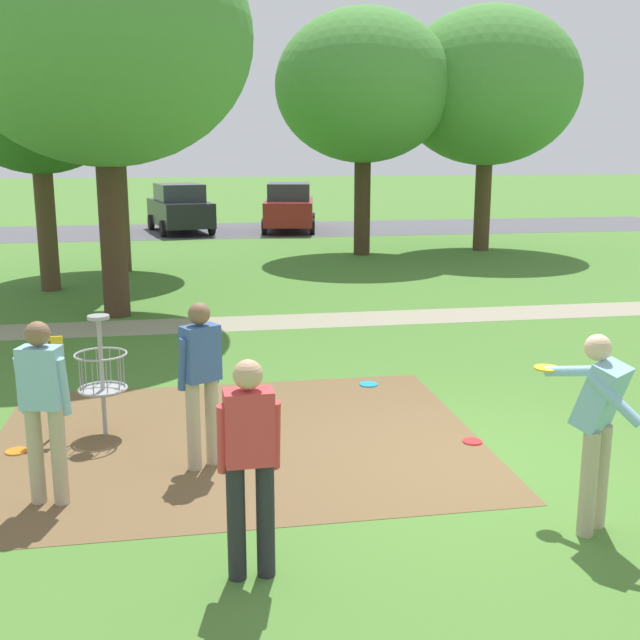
% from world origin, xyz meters
% --- Properties ---
extents(ground_plane, '(160.00, 160.00, 0.00)m').
position_xyz_m(ground_plane, '(0.00, 0.00, 0.00)').
color(ground_plane, '#47752D').
extents(dirt_tee_pad, '(5.34, 4.23, 0.01)m').
position_xyz_m(dirt_tee_pad, '(-2.39, 1.05, 0.00)').
color(dirt_tee_pad, brown).
rests_on(dirt_tee_pad, ground).
extents(disc_golf_basket, '(0.98, 0.58, 1.39)m').
position_xyz_m(disc_golf_basket, '(-3.91, 1.48, 0.75)').
color(disc_golf_basket, '#9E9EA3').
rests_on(disc_golf_basket, ground).
extents(player_foreground_watching, '(0.49, 0.45, 1.71)m').
position_xyz_m(player_foreground_watching, '(-2.77, 0.38, 0.97)').
color(player_foreground_watching, tan).
rests_on(player_foreground_watching, ground).
extents(player_throwing, '(0.47, 0.41, 1.71)m').
position_xyz_m(player_throwing, '(-2.47, -1.79, 0.97)').
color(player_throwing, '#232328').
rests_on(player_throwing, ground).
extents(player_waiting_left, '(0.49, 0.44, 1.71)m').
position_xyz_m(player_waiting_left, '(-4.19, -0.22, 0.97)').
color(player_waiting_left, tan).
rests_on(player_waiting_left, ground).
extents(player_waiting_right, '(0.58, 1.13, 1.71)m').
position_xyz_m(player_waiting_right, '(0.43, -1.54, 0.99)').
color(player_waiting_right, tan).
rests_on(player_waiting_right, ground).
extents(frisbee_near_basket, '(0.22, 0.22, 0.02)m').
position_xyz_m(frisbee_near_basket, '(0.17, 0.54, 0.01)').
color(frisbee_near_basket, red).
rests_on(frisbee_near_basket, ground).
extents(frisbee_by_tee, '(0.23, 0.23, 0.02)m').
position_xyz_m(frisbee_by_tee, '(-4.75, 1.10, 0.01)').
color(frisbee_by_tee, orange).
rests_on(frisbee_by_tee, ground).
extents(frisbee_mid_grass, '(0.24, 0.24, 0.02)m').
position_xyz_m(frisbee_mid_grass, '(-2.51, 4.34, 0.01)').
color(frisbee_mid_grass, '#1E93DB').
rests_on(frisbee_mid_grass, ground).
extents(frisbee_far_right, '(0.25, 0.25, 0.02)m').
position_xyz_m(frisbee_far_right, '(-0.47, 2.80, 0.01)').
color(frisbee_far_right, '#1E93DB').
rests_on(frisbee_far_right, ground).
extents(tree_near_left, '(5.17, 5.17, 7.13)m').
position_xyz_m(tree_near_left, '(2.40, 15.81, 4.91)').
color(tree_near_left, '#422D1E').
rests_on(tree_near_left, ground).
extents(tree_near_right, '(5.45, 5.45, 7.46)m').
position_xyz_m(tree_near_right, '(-4.22, 8.01, 5.13)').
color(tree_near_right, '#422D1E').
rests_on(tree_near_right, ground).
extents(tree_mid_left, '(5.55, 5.55, 7.36)m').
position_xyz_m(tree_mid_left, '(6.36, 16.19, 4.98)').
color(tree_mid_left, '#4C3823').
rests_on(tree_mid_left, ground).
extents(tree_mid_center, '(4.52, 4.52, 6.78)m').
position_xyz_m(tree_mid_center, '(-4.53, 13.74, 4.83)').
color(tree_mid_center, '#4C3823').
rests_on(tree_mid_center, ground).
extents(tree_mid_right, '(3.77, 3.77, 5.81)m').
position_xyz_m(tree_mid_right, '(-5.94, 11.12, 4.18)').
color(tree_mid_right, '#4C3823').
rests_on(tree_mid_right, ground).
extents(parking_lot_strip, '(36.00, 6.00, 0.01)m').
position_xyz_m(parking_lot_strip, '(0.00, 23.61, 0.00)').
color(parking_lot_strip, '#4C4C51').
rests_on(parking_lot_strip, ground).
extents(parked_car_leftmost, '(2.61, 4.48, 1.84)m').
position_xyz_m(parked_car_leftmost, '(-3.04, 23.15, 0.92)').
color(parked_car_leftmost, black).
rests_on(parked_car_leftmost, ground).
extents(parked_car_center_left, '(2.49, 4.44, 1.84)m').
position_xyz_m(parked_car_center_left, '(1.16, 23.03, 0.92)').
color(parked_car_center_left, maroon).
rests_on(parked_car_center_left, ground).
extents(gravel_path, '(40.00, 1.26, 0.00)m').
position_xyz_m(gravel_path, '(0.00, 6.94, 0.00)').
color(gravel_path, gray).
rests_on(gravel_path, ground).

